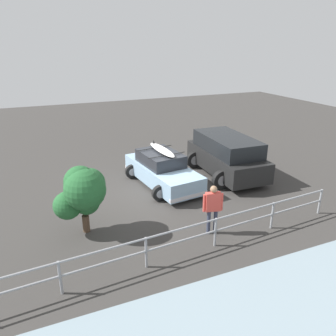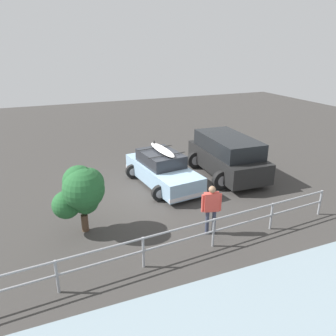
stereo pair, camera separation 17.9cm
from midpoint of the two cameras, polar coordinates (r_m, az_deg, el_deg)
name	(u,v)px [view 1 (the left image)]	position (r m, az deg, el deg)	size (l,w,h in m)	color
ground_plane	(158,189)	(13.40, -2.13, -3.66)	(44.00, 44.00, 0.02)	#383533
sedan_car	(162,170)	(13.57, -1.44, -0.31)	(2.52, 4.30, 1.66)	#8CADC6
suv_car	(226,155)	(14.71, 9.77, 2.25)	(2.79, 4.57, 1.79)	black
person_bystander	(213,205)	(10.05, 7.31, -6.46)	(0.61, 0.29, 1.61)	#33384C
railing_fence	(183,237)	(9.12, 1.98, -11.86)	(10.91, 0.82, 0.91)	gray
bush_near_left	(84,191)	(10.19, -14.99, -3.89)	(1.64, 1.43, 2.18)	#4C3828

